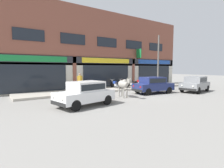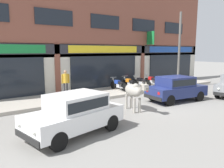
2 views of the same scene
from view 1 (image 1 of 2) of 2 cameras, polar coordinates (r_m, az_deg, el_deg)
The scene contains 13 objects.
ground_plane at distance 15.42m, azimuth 9.14°, elevation -3.22°, with size 90.00×90.00×0.00m, color gray.
sidewalk at distance 18.28m, azimuth 1.04°, elevation -1.54°, with size 19.00×3.09×0.17m, color #A8A093.
shop_building at distance 19.72m, azimuth -2.02°, elevation 10.28°, with size 23.00×1.40×8.40m.
cow at distance 13.32m, azimuth 3.75°, elevation -0.14°, with size 0.88×2.12×1.61m.
car_0 at distance 18.26m, azimuth 25.53°, elevation 0.22°, with size 3.79×2.19×1.46m.
car_1 at distance 15.83m, azimuth 13.22°, elevation -0.11°, with size 3.75×2.04×1.46m.
car_2 at distance 10.53m, azimuth -8.66°, elevation -2.69°, with size 3.81×2.24×1.46m.
motorcycle_0 at distance 18.11m, azimuth 1.21°, elevation -0.10°, with size 0.52×1.81×0.88m.
motorcycle_1 at distance 18.87m, azimuth 3.76°, elevation 0.11°, with size 0.52×1.81×0.88m.
motorcycle_2 at distance 19.49m, azimuth 6.44°, elevation 0.25°, with size 0.52×1.81×0.88m.
motorcycle_3 at distance 20.26m, azimuth 8.95°, elevation 0.41°, with size 0.54×1.81×0.88m.
pedestrian at distance 16.40m, azimuth -10.45°, elevation 1.34°, with size 0.50×0.32×1.60m.
utility_pole at distance 20.72m, azimuth 14.86°, elevation 7.27°, with size 0.18×0.18×5.73m, color #595651.
Camera 1 is at (-10.53, -11.04, 2.27)m, focal length 28.00 mm.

